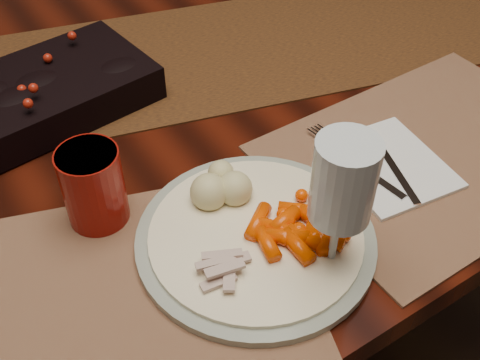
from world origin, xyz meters
TOP-DOWN VIEW (x-y plane):
  - floor at (0.00, 0.00)m, footprint 5.00×5.00m
  - dining_table at (0.00, 0.00)m, footprint 1.80×1.00m
  - table_runner at (-0.05, 0.12)m, footprint 1.68×0.76m
  - centerpiece at (-0.17, 0.06)m, footprint 0.38×0.23m
  - placemat_main at (0.27, -0.32)m, footprint 0.45×0.33m
  - placemat_second at (-0.21, -0.31)m, footprint 0.50×0.43m
  - dinner_plate at (-0.03, -0.33)m, footprint 0.32×0.32m
  - baby_carrots at (0.00, -0.35)m, footprint 0.13×0.11m
  - mashed_potatoes at (-0.03, -0.24)m, footprint 0.10×0.09m
  - turkey_shreds at (-0.09, -0.35)m, footprint 0.08×0.07m
  - napkin at (0.19, -0.31)m, footprint 0.16×0.18m
  - fork at (0.16, -0.29)m, footprint 0.04×0.16m
  - spoon at (0.19, -0.30)m, footprint 0.08×0.16m
  - red_cup at (-0.17, -0.18)m, footprint 0.08×0.08m
  - wine_glass at (0.02, -0.40)m, footprint 0.07×0.07m

SIDE VIEW (x-z plane):
  - floor at x=0.00m, z-range 0.00..0.00m
  - dining_table at x=0.00m, z-range 0.00..0.75m
  - table_runner at x=-0.05m, z-range 0.75..0.75m
  - placemat_second at x=-0.21m, z-range 0.75..0.75m
  - placemat_main at x=0.27m, z-range 0.75..0.75m
  - napkin at x=0.19m, z-range 0.75..0.76m
  - fork at x=0.16m, z-range 0.76..0.76m
  - spoon at x=0.19m, z-range 0.76..0.76m
  - dinner_plate at x=-0.03m, z-range 0.75..0.77m
  - turkey_shreds at x=-0.09m, z-range 0.77..0.79m
  - baby_carrots at x=0.00m, z-range 0.77..0.79m
  - centerpiece at x=-0.17m, z-range 0.75..0.82m
  - mashed_potatoes at x=-0.03m, z-range 0.77..0.81m
  - red_cup at x=-0.17m, z-range 0.75..0.86m
  - wine_glass at x=0.02m, z-range 0.75..0.94m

